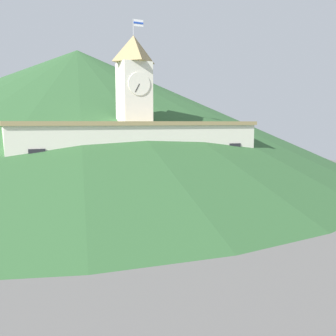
% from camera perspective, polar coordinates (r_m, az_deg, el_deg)
% --- Properties ---
extents(ground_plane, '(160.00, 160.00, 0.00)m').
position_cam_1_polar(ground_plane, '(43.05, 3.80, -9.64)').
color(ground_plane, '#605E5B').
extents(civic_building, '(38.31, 11.37, 27.79)m').
position_cam_1_polar(civic_building, '(58.99, -5.08, 1.72)').
color(civic_building, silver).
rests_on(civic_building, ground).
extents(banner_fence, '(35.01, 0.12, 2.44)m').
position_cam_1_polar(banner_fence, '(52.39, -2.00, -5.23)').
color(banner_fence, '#2347B2').
rests_on(banner_fence, ground).
extents(hillside_backdrop, '(138.63, 138.63, 30.21)m').
position_cam_1_polar(hillside_backdrop, '(99.06, -13.44, 8.42)').
color(hillside_backdrop, '#2D562D').
rests_on(hillside_backdrop, ground).
extents(street_lamp_left, '(1.26, 0.36, 4.54)m').
position_cam_1_polar(street_lamp_left, '(50.42, -9.78, -3.36)').
color(street_lamp_left, black).
rests_on(street_lamp_left, ground).
extents(street_lamp_center, '(1.26, 0.36, 5.22)m').
position_cam_1_polar(street_lamp_center, '(55.39, 3.94, -1.89)').
color(street_lamp_center, black).
rests_on(street_lamp_center, ground).
extents(car_silver_hatch, '(4.05, 2.32, 1.50)m').
position_cam_1_polar(car_silver_hatch, '(46.91, 10.70, -7.47)').
color(car_silver_hatch, '#B7B7BC').
rests_on(car_silver_hatch, ground).
extents(car_yellow_coupe, '(4.24, 2.20, 1.35)m').
position_cam_1_polar(car_yellow_coupe, '(52.88, 19.44, -6.18)').
color(car_yellow_coupe, yellow).
rests_on(car_yellow_coupe, ground).
extents(car_green_wagon, '(4.63, 2.18, 1.55)m').
position_cam_1_polar(car_green_wagon, '(39.86, -17.11, -10.23)').
color(car_green_wagon, '#2D663D').
rests_on(car_green_wagon, ground).
extents(car_gray_pickup, '(5.45, 2.71, 1.75)m').
position_cam_1_polar(car_gray_pickup, '(43.16, -9.47, -8.56)').
color(car_gray_pickup, slate).
rests_on(car_gray_pickup, ground).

